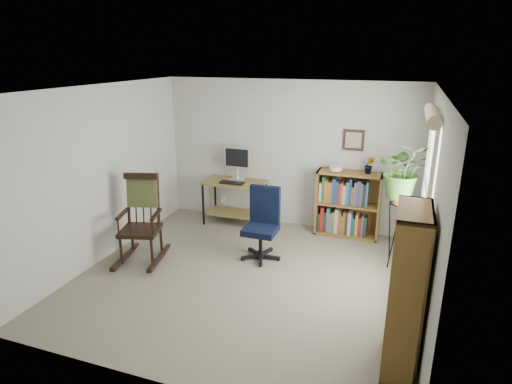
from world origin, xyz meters
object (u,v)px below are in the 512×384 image
at_px(office_chair, 261,224).
at_px(tall_bookshelf, 406,291).
at_px(desk, 235,202).
at_px(low_bookshelf, 348,204).
at_px(rocking_chair, 139,219).

height_order(office_chair, tall_bookshelf, tall_bookshelf).
bearing_deg(tall_bookshelf, desk, 135.21).
height_order(office_chair, low_bookshelf, low_bookshelf).
relative_size(desk, tall_bookshelf, 0.66).
bearing_deg(office_chair, desk, 126.13).
bearing_deg(office_chair, low_bookshelf, 49.29).
bearing_deg(office_chair, tall_bookshelf, -41.19).
bearing_deg(desk, office_chair, -52.94).
bearing_deg(desk, rocking_chair, -112.68).
height_order(office_chair, rocking_chair, rocking_chair).
bearing_deg(low_bookshelf, rocking_chair, -144.67).
xyz_separation_m(low_bookshelf, tall_bookshelf, (0.89, -2.86, 0.26)).
relative_size(low_bookshelf, tall_bookshelf, 0.67).
bearing_deg(tall_bookshelf, low_bookshelf, 107.27).
distance_m(desk, office_chair, 1.40).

